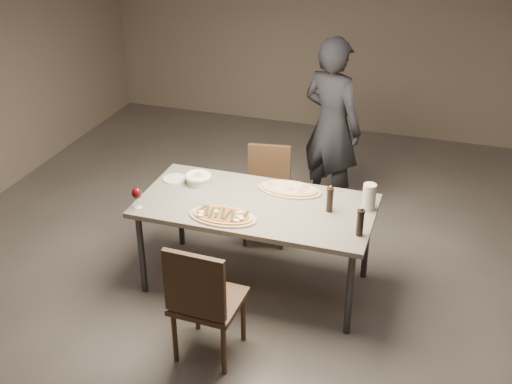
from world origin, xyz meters
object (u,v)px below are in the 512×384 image
(ham_pizza, at_px, (290,189))
(zucchini_pizza, at_px, (223,216))
(dining_table, at_px, (256,210))
(carafe, at_px, (369,197))
(bread_basket, at_px, (198,178))
(chair_far, at_px, (267,188))
(chair_near, at_px, (203,298))
(diner, at_px, (332,127))
(pepper_mill_left, at_px, (360,222))

(ham_pizza, bearing_deg, zucchini_pizza, -120.28)
(dining_table, relative_size, carafe, 8.67)
(dining_table, xyz_separation_m, carafe, (0.83, 0.18, 0.16))
(bread_basket, bearing_deg, zucchini_pizza, -50.16)
(bread_basket, distance_m, chair_far, 0.79)
(bread_basket, bearing_deg, chair_far, 55.45)
(ham_pizza, bearing_deg, dining_table, -121.93)
(bread_basket, xyz_separation_m, chair_far, (0.41, 0.59, -0.32))
(zucchini_pizza, distance_m, chair_near, 0.71)
(dining_table, distance_m, ham_pizza, 0.35)
(dining_table, xyz_separation_m, chair_far, (-0.14, 0.77, -0.22))
(chair_far, bearing_deg, dining_table, 92.23)
(dining_table, xyz_separation_m, diner, (0.28, 1.44, 0.16))
(diner, bearing_deg, bread_basket, 81.50)
(dining_table, height_order, carafe, carafe)
(carafe, distance_m, chair_near, 1.47)
(zucchini_pizza, relative_size, pepper_mill_left, 2.35)
(diner, bearing_deg, dining_table, 103.95)
(chair_far, bearing_deg, ham_pizza, 115.65)
(chair_far, bearing_deg, diner, -130.56)
(zucchini_pizza, bearing_deg, bread_basket, 147.55)
(ham_pizza, height_order, chair_far, chair_far)
(dining_table, bearing_deg, chair_near, -94.00)
(chair_far, bearing_deg, bread_basket, 47.13)
(pepper_mill_left, height_order, chair_far, pepper_mill_left)
(zucchini_pizza, relative_size, diner, 0.30)
(ham_pizza, xyz_separation_m, carafe, (0.64, -0.10, 0.09))
(chair_far, height_order, diner, diner)
(zucchini_pizza, distance_m, diner, 1.78)
(dining_table, bearing_deg, diner, 79.11)
(pepper_mill_left, bearing_deg, dining_table, 165.97)
(bread_basket, height_order, diner, diner)
(dining_table, bearing_deg, pepper_mill_left, -14.03)
(chair_near, bearing_deg, ham_pizza, 80.23)
(carafe, relative_size, chair_far, 0.25)
(dining_table, distance_m, carafe, 0.86)
(ham_pizza, distance_m, bread_basket, 0.75)
(dining_table, bearing_deg, chair_far, 100.55)
(zucchini_pizza, relative_size, bread_basket, 2.37)
(zucchini_pizza, height_order, ham_pizza, zucchini_pizza)
(chair_near, bearing_deg, pepper_mill_left, 41.34)
(dining_table, relative_size, bread_basket, 8.24)
(zucchini_pizza, xyz_separation_m, bread_basket, (-0.39, 0.46, 0.03))
(dining_table, distance_m, pepper_mill_left, 0.87)
(zucchini_pizza, height_order, pepper_mill_left, pepper_mill_left)
(bread_basket, bearing_deg, carafe, -0.09)
(carafe, bearing_deg, ham_pizza, 171.13)
(zucchini_pizza, bearing_deg, carafe, 42.51)
(pepper_mill_left, bearing_deg, bread_basket, 164.27)
(carafe, bearing_deg, bread_basket, 179.91)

